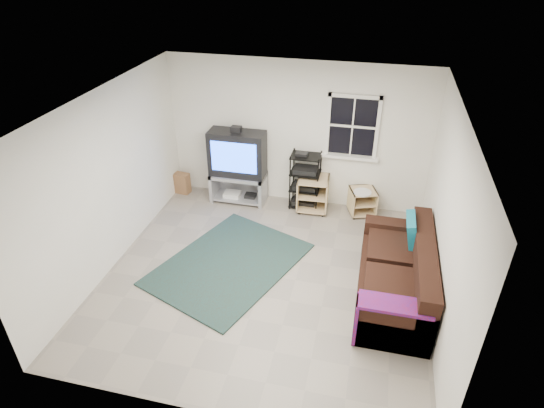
% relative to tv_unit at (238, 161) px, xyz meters
% --- Properties ---
extents(room, '(4.60, 4.62, 4.60)m').
position_rel_tv_unit_xyz_m(room, '(1.96, 0.24, 0.67)').
color(room, gray).
rests_on(room, ground).
extents(tv_unit, '(1.00, 0.50, 1.47)m').
position_rel_tv_unit_xyz_m(tv_unit, '(0.00, 0.00, 0.00)').
color(tv_unit, '#A4A4AC').
rests_on(tv_unit, ground).
extents(av_rack, '(0.53, 0.38, 1.06)m').
position_rel_tv_unit_xyz_m(av_rack, '(1.23, 0.06, -0.35)').
color(av_rack, black).
rests_on(av_rack, ground).
extents(side_table_left, '(0.56, 0.56, 0.63)m').
position_rel_tv_unit_xyz_m(side_table_left, '(1.39, 0.03, -0.47)').
color(side_table_left, '#D1B981').
rests_on(side_table_left, ground).
extents(side_table_right, '(0.55, 0.55, 0.50)m').
position_rel_tv_unit_xyz_m(side_table_right, '(2.26, 0.06, -0.53)').
color(side_table_right, '#D1B981').
rests_on(side_table_right, ground).
extents(sofa, '(0.93, 2.09, 0.96)m').
position_rel_tv_unit_xyz_m(sofa, '(2.86, -2.04, -0.47)').
color(sofa, black).
rests_on(sofa, ground).
extents(shag_rug, '(2.38, 2.74, 0.03)m').
position_rel_tv_unit_xyz_m(shag_rug, '(0.42, -1.90, -0.79)').
color(shag_rug, black).
rests_on(shag_rug, ground).
extents(paper_bag, '(0.30, 0.22, 0.40)m').
position_rel_tv_unit_xyz_m(paper_bag, '(-1.15, 0.02, -0.61)').
color(paper_bag, '#895F3D').
rests_on(paper_bag, ground).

